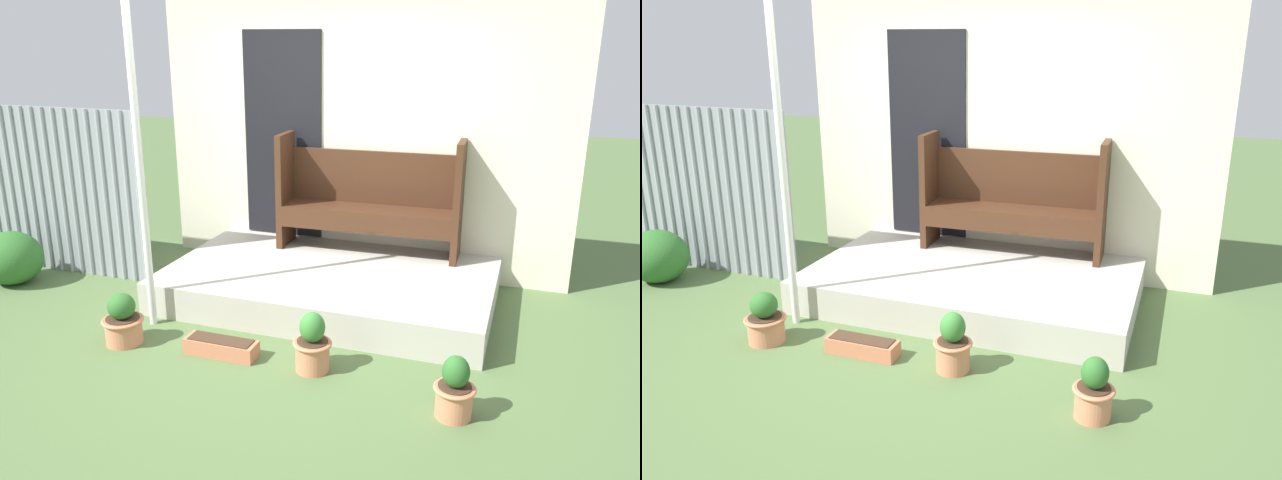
% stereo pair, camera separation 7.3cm
% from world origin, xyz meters
% --- Properties ---
extents(ground_plane, '(24.00, 24.00, 0.00)m').
position_xyz_m(ground_plane, '(0.00, 0.00, 0.00)').
color(ground_plane, '#516B3D').
extents(porch_slab, '(2.80, 1.68, 0.28)m').
position_xyz_m(porch_slab, '(0.17, 0.84, 0.14)').
color(porch_slab, '#B7B2A5').
rests_on(porch_slab, ground_plane).
extents(house_wall, '(4.00, 0.08, 2.60)m').
position_xyz_m(house_wall, '(0.13, 1.71, 1.30)').
color(house_wall, beige).
rests_on(house_wall, ground_plane).
extents(fence_corrugated, '(3.09, 0.05, 1.61)m').
position_xyz_m(fence_corrugated, '(-3.09, 0.67, 0.80)').
color(fence_corrugated, gray).
rests_on(fence_corrugated, ground_plane).
extents(support_post, '(0.06, 0.06, 2.48)m').
position_xyz_m(support_post, '(-1.03, -0.09, 1.24)').
color(support_post, white).
rests_on(support_post, ground_plane).
extents(bench, '(1.71, 0.46, 1.08)m').
position_xyz_m(bench, '(0.34, 1.47, 0.82)').
color(bench, '#422616').
rests_on(bench, porch_slab).
extents(flower_pot_left, '(0.31, 0.31, 0.40)m').
position_xyz_m(flower_pot_left, '(-1.04, -0.46, 0.17)').
color(flower_pot_left, tan).
rests_on(flower_pot_left, ground_plane).
extents(flower_pot_middle, '(0.28, 0.28, 0.43)m').
position_xyz_m(flower_pot_middle, '(0.45, -0.37, 0.19)').
color(flower_pot_middle, tan).
rests_on(flower_pot_middle, ground_plane).
extents(flower_pot_right, '(0.26, 0.26, 0.41)m').
position_xyz_m(flower_pot_right, '(1.45, -0.61, 0.18)').
color(flower_pot_right, tan).
rests_on(flower_pot_right, ground_plane).
extents(planter_box_rect, '(0.55, 0.17, 0.13)m').
position_xyz_m(planter_box_rect, '(-0.26, -0.39, 0.06)').
color(planter_box_rect, '#C67251').
rests_on(planter_box_rect, ground_plane).
extents(shrub_by_fence, '(0.60, 0.54, 0.50)m').
position_xyz_m(shrub_by_fence, '(-2.78, 0.23, 0.25)').
color(shrub_by_fence, '#2D6628').
rests_on(shrub_by_fence, ground_plane).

